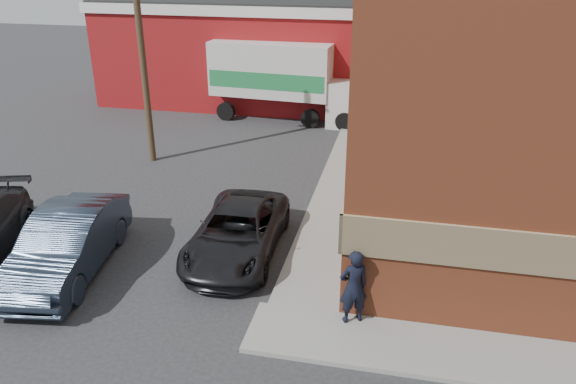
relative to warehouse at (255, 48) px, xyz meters
The scene contains 8 objects.
ground 21.07m from the warehouse, 73.30° to the right, with size 90.00×90.00×0.00m, color #28282B.
sidewalk_west 13.12m from the warehouse, 59.04° to the right, with size 1.80×18.00×0.12m, color gray.
warehouse is the anchor object (origin of this frame).
utility_pole 11.27m from the warehouse, 97.77° to the right, with size 2.00×0.26×9.00m.
man 21.78m from the warehouse, 68.86° to the right, with size 0.69×0.45×1.90m, color black.
sedan 19.60m from the warehouse, 90.13° to the right, with size 1.82×5.22×1.72m, color #293444.
suv_a 18.24m from the warehouse, 76.58° to the right, with size 2.35×5.09×1.41m, color black.
box_truck 4.94m from the warehouse, 55.82° to the right, with size 8.03×2.93×3.89m.
Camera 1 is at (2.66, -11.29, 8.42)m, focal length 35.00 mm.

